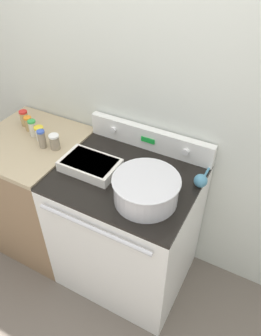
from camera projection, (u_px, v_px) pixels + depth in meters
ground_plane at (104, 308)px, 2.23m from camera, size 12.00×12.00×0.00m
kitchen_wall at (156, 98)px, 1.90m from camera, size 8.00×0.05×2.50m
stove_range at (127, 230)px, 2.15m from camera, size 0.82×0.70×0.93m
control_panel at (150, 139)px, 2.02m from camera, size 0.82×0.07×0.14m
side_counter at (40, 192)px, 2.41m from camera, size 0.64×0.67×0.94m
mixing_bowl at (146, 188)px, 1.66m from camera, size 0.35×0.35×0.15m
casserole_dish at (90, 165)px, 1.89m from camera, size 0.33×0.21×0.06m
ladle at (201, 180)px, 1.79m from camera, size 0.08×0.31×0.08m
spice_jar_white_cap at (55, 142)px, 2.01m from camera, size 0.06×0.06×0.10m
spice_jar_blue_cap at (42, 139)px, 2.02m from camera, size 0.05×0.05×0.12m
spice_jar_yellow_cap at (40, 133)px, 2.09m from camera, size 0.06×0.06×0.09m
spice_jar_green_cap at (33, 128)px, 2.12m from camera, size 0.05×0.05×0.11m
spice_jar_orange_cap at (28, 123)px, 2.17m from camera, size 0.05×0.05×0.10m
spice_jar_red_cap at (24, 118)px, 2.22m from camera, size 0.06×0.06×0.11m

